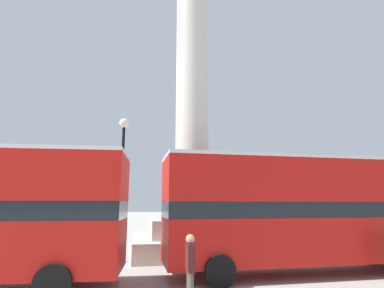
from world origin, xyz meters
The scene contains 6 objects.
ground_plane centered at (0.00, 0.00, 0.00)m, with size 200.00×200.00×0.00m, color #9E9B93.
monument_column centered at (0.00, 0.00, 7.82)m, with size 6.24×6.24×23.78m.
bus_b centered at (3.46, -5.55, 2.39)m, with size 10.93×2.98×4.32m.
equestrian_statue centered at (-8.95, 4.95, 1.58)m, with size 3.54×3.19×5.63m.
street_lamp centered at (-3.73, -1.96, 4.01)m, with size 0.47×0.47×6.69m.
pedestrian_by_plinth centered at (-1.54, -8.51, 1.00)m, with size 0.23×0.47×1.77m.
Camera 1 is at (-2.89, -16.52, 2.51)m, focal length 28.00 mm.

